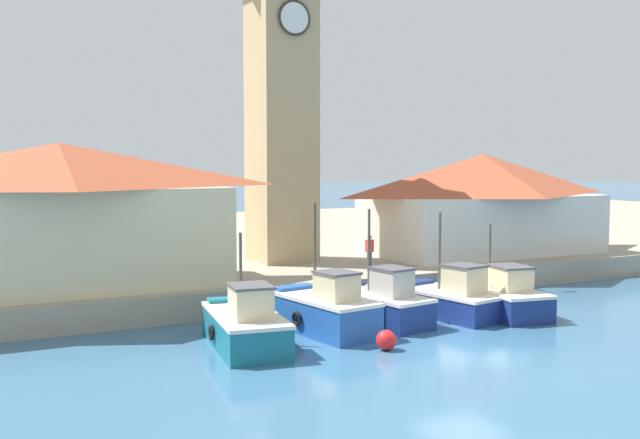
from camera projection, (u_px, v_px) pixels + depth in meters
name	position (u px, v px, depth m)	size (l,w,h in m)	color
ground_plane	(463.00, 355.00, 23.45)	(300.00, 300.00, 0.00)	#386689
quay_wharf	(185.00, 245.00, 48.44)	(120.00, 40.00, 1.09)	#9E937F
fishing_boat_far_left	(245.00, 325.00, 24.25)	(2.76, 5.03, 3.71)	#196B7F
fishing_boat_left_outer	(325.00, 310.00, 26.34)	(2.52, 4.63, 4.57)	#2356A8
fishing_boat_left_inner	(379.00, 304.00, 27.89)	(2.48, 4.66, 4.25)	navy
fishing_boat_mid_left	(451.00, 299.00, 29.07)	(2.82, 4.66, 4.03)	navy
fishing_boat_center	(498.00, 296.00, 29.79)	(2.88, 5.49, 3.49)	navy
clock_tower	(281.00, 83.00, 36.43)	(3.31, 3.31, 18.07)	tan
warehouse_left	(61.00, 215.00, 28.70)	(12.77, 5.65, 5.66)	beige
warehouse_right	(483.00, 202.00, 40.12)	(12.59, 6.71, 5.30)	silver
mooring_buoy	(386.00, 340.00, 23.98)	(0.66, 0.66, 0.66)	red
dock_worker_near_tower	(369.00, 252.00, 33.72)	(0.34, 0.22, 1.62)	#33333D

